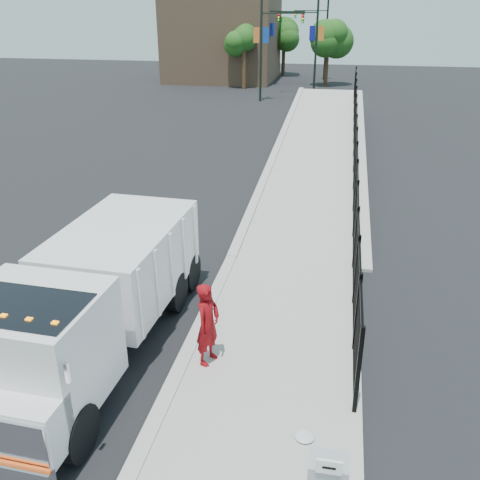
# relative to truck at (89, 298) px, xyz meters

# --- Properties ---
(ground) EXTENTS (120.00, 120.00, 0.00)m
(ground) POSITION_rel_truck_xyz_m (1.95, 1.18, -1.45)
(ground) COLOR black
(ground) RESTS_ON ground
(sidewalk) EXTENTS (3.55, 12.00, 0.12)m
(sidewalk) POSITION_rel_truck_xyz_m (3.88, -0.82, -1.39)
(sidewalk) COLOR #9E998E
(sidewalk) RESTS_ON ground
(curb) EXTENTS (0.30, 12.00, 0.16)m
(curb) POSITION_rel_truck_xyz_m (1.95, -0.82, -1.37)
(curb) COLOR #ADAAA3
(curb) RESTS_ON ground
(ramp) EXTENTS (3.95, 24.06, 3.19)m
(ramp) POSITION_rel_truck_xyz_m (4.08, 17.18, -1.45)
(ramp) COLOR #9E998E
(ramp) RESTS_ON ground
(iron_fence) EXTENTS (0.10, 28.00, 1.80)m
(iron_fence) POSITION_rel_truck_xyz_m (5.50, 13.18, -0.55)
(iron_fence) COLOR black
(iron_fence) RESTS_ON ground
(truck) EXTENTS (2.77, 7.64, 2.58)m
(truck) POSITION_rel_truck_xyz_m (0.00, 0.00, 0.00)
(truck) COLOR black
(truck) RESTS_ON ground
(worker) EXTENTS (0.61, 0.76, 1.82)m
(worker) POSITION_rel_truck_xyz_m (2.49, 0.16, -0.43)
(worker) COLOR maroon
(worker) RESTS_ON sidewalk
(arrow_sign) EXTENTS (0.35, 0.04, 0.22)m
(arrow_sign) POSITION_rel_truck_xyz_m (5.05, -3.52, 0.03)
(arrow_sign) COLOR white
(arrow_sign) RESTS_ON utility_cabinet
(debris) EXTENTS (0.34, 0.34, 0.09)m
(debris) POSITION_rel_truck_xyz_m (4.65, -1.67, -1.29)
(debris) COLOR silver
(debris) RESTS_ON sidewalk
(light_pole_0) EXTENTS (3.77, 0.22, 8.00)m
(light_pole_0) POSITION_rel_truck_xyz_m (-1.22, 33.10, 2.91)
(light_pole_0) COLOR black
(light_pole_0) RESTS_ON ground
(light_pole_1) EXTENTS (3.78, 0.22, 8.00)m
(light_pole_1) POSITION_rel_truck_xyz_m (2.07, 36.54, 2.91)
(light_pole_1) COLOR black
(light_pole_1) RESTS_ON ground
(light_pole_2) EXTENTS (3.77, 0.22, 8.00)m
(light_pole_2) POSITION_rel_truck_xyz_m (-1.92, 41.69, 2.91)
(light_pole_2) COLOR black
(light_pole_2) RESTS_ON ground
(light_pole_3) EXTENTS (3.77, 0.22, 8.00)m
(light_pole_3) POSITION_rel_truck_xyz_m (2.46, 46.24, 2.91)
(light_pole_3) COLOR black
(light_pole_3) RESTS_ON ground
(tree_0) EXTENTS (2.26, 2.26, 5.13)m
(tree_0) POSITION_rel_truck_xyz_m (-3.90, 39.13, 2.46)
(tree_0) COLOR #382314
(tree_0) RESTS_ON ground
(tree_1) EXTENTS (2.73, 2.73, 5.37)m
(tree_1) POSITION_rel_truck_xyz_m (3.09, 42.43, 2.50)
(tree_1) COLOR #382314
(tree_1) RESTS_ON ground
(tree_2) EXTENTS (2.98, 2.98, 5.49)m
(tree_2) POSITION_rel_truck_xyz_m (-1.61, 49.25, 2.51)
(tree_2) COLOR #382314
(tree_2) RESTS_ON ground
(building) EXTENTS (10.00, 10.00, 8.00)m
(building) POSITION_rel_truck_xyz_m (-7.05, 45.18, 2.55)
(building) COLOR #8C664C
(building) RESTS_ON ground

